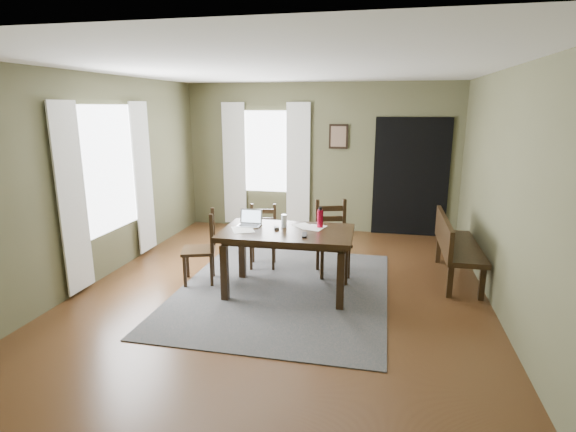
% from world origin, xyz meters
% --- Properties ---
extents(ground, '(5.00, 6.00, 0.01)m').
position_xyz_m(ground, '(0.00, 0.00, -0.01)').
color(ground, '#492C16').
extents(room_shell, '(5.02, 6.02, 2.71)m').
position_xyz_m(room_shell, '(0.00, 0.00, 1.80)').
color(room_shell, brown).
rests_on(room_shell, ground).
extents(rug, '(2.60, 3.20, 0.01)m').
position_xyz_m(rug, '(0.00, 0.00, 0.01)').
color(rug, '#3B3B3B').
rests_on(rug, ground).
extents(dining_table, '(1.61, 0.99, 0.80)m').
position_xyz_m(dining_table, '(0.07, -0.05, 0.71)').
color(dining_table, black).
rests_on(dining_table, rug).
extents(chair_end, '(0.53, 0.53, 0.96)m').
position_xyz_m(chair_end, '(-1.09, 0.04, 0.47)').
color(chair_end, black).
rests_on(chair_end, rug).
extents(chair_back_left, '(0.46, 0.46, 0.89)m').
position_xyz_m(chair_back_left, '(-0.49, 0.83, 0.44)').
color(chair_back_left, black).
rests_on(chair_back_left, rug).
extents(chair_back_right, '(0.56, 0.56, 1.01)m').
position_xyz_m(chair_back_right, '(0.53, 0.73, 0.50)').
color(chair_back_right, black).
rests_on(chair_back_right, rug).
extents(bench, '(0.49, 1.51, 0.85)m').
position_xyz_m(bench, '(2.14, 0.86, 0.51)').
color(bench, black).
rests_on(bench, ground).
extents(laptop, '(0.29, 0.23, 0.20)m').
position_xyz_m(laptop, '(-0.45, 0.09, 0.86)').
color(laptop, '#B7B7BC').
rests_on(laptop, dining_table).
extents(computer_mouse, '(0.09, 0.11, 0.03)m').
position_xyz_m(computer_mouse, '(-0.07, -0.03, 0.82)').
color(computer_mouse, '#3F3F42').
rests_on(computer_mouse, dining_table).
extents(tv_remote, '(0.08, 0.20, 0.02)m').
position_xyz_m(tv_remote, '(0.31, -0.24, 0.82)').
color(tv_remote, black).
rests_on(tv_remote, dining_table).
extents(drinking_glass, '(0.08, 0.08, 0.16)m').
position_xyz_m(drinking_glass, '(-0.01, 0.10, 0.89)').
color(drinking_glass, silver).
rests_on(drinking_glass, dining_table).
extents(water_bottle, '(0.08, 0.08, 0.26)m').
position_xyz_m(water_bottle, '(0.44, 0.17, 0.93)').
color(water_bottle, '#B30D2C').
rests_on(water_bottle, dining_table).
extents(paper_a, '(0.37, 0.41, 0.00)m').
position_xyz_m(paper_a, '(-0.47, -0.14, 0.81)').
color(paper_a, white).
rests_on(paper_a, dining_table).
extents(paper_c, '(0.34, 0.34, 0.00)m').
position_xyz_m(paper_c, '(0.23, 0.19, 0.81)').
color(paper_c, white).
rests_on(paper_c, dining_table).
extents(paper_d, '(0.28, 0.33, 0.00)m').
position_xyz_m(paper_d, '(0.38, 0.14, 0.81)').
color(paper_d, white).
rests_on(paper_d, dining_table).
extents(window_left, '(0.01, 1.30, 1.70)m').
position_xyz_m(window_left, '(-2.47, 0.20, 1.45)').
color(window_left, white).
rests_on(window_left, ground).
extents(window_back, '(1.00, 0.01, 1.50)m').
position_xyz_m(window_back, '(-1.00, 2.97, 1.45)').
color(window_back, white).
rests_on(window_back, ground).
extents(curtain_left_near, '(0.03, 0.48, 2.30)m').
position_xyz_m(curtain_left_near, '(-2.44, -0.62, 1.20)').
color(curtain_left_near, silver).
rests_on(curtain_left_near, ground).
extents(curtain_left_far, '(0.03, 0.48, 2.30)m').
position_xyz_m(curtain_left_far, '(-2.44, 1.02, 1.20)').
color(curtain_left_far, silver).
rests_on(curtain_left_far, ground).
extents(curtain_back_left, '(0.44, 0.03, 2.30)m').
position_xyz_m(curtain_back_left, '(-1.62, 2.94, 1.20)').
color(curtain_back_left, silver).
rests_on(curtain_back_left, ground).
extents(curtain_back_right, '(0.44, 0.03, 2.30)m').
position_xyz_m(curtain_back_right, '(-0.38, 2.94, 1.20)').
color(curtain_back_right, silver).
rests_on(curtain_back_right, ground).
extents(framed_picture, '(0.34, 0.03, 0.44)m').
position_xyz_m(framed_picture, '(0.35, 2.97, 1.75)').
color(framed_picture, black).
rests_on(framed_picture, ground).
extents(doorway_back, '(1.30, 0.03, 2.10)m').
position_xyz_m(doorway_back, '(1.65, 2.97, 1.05)').
color(doorway_back, black).
rests_on(doorway_back, ground).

